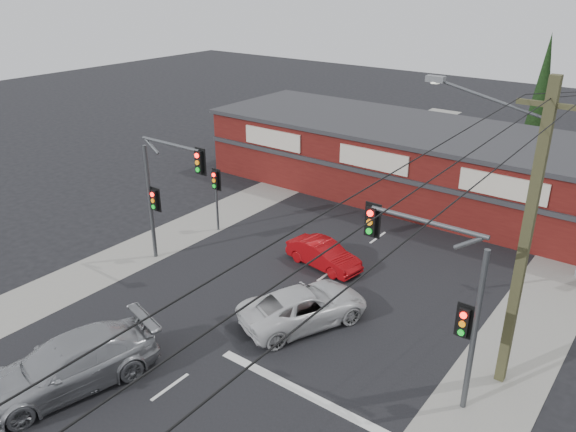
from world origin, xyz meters
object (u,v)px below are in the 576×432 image
Objects in this scene: white_suv at (304,306)px; silver_suv at (69,365)px; utility_pole at (522,232)px; red_sedan at (324,254)px; shop_building at (420,162)px.

silver_suv is (-3.96, -7.57, 0.13)m from white_suv.
red_sedan is at bearing 161.36° from utility_pole.
shop_building is 17.15m from utility_pole.
red_sedan is at bearing -87.72° from shop_building.
white_suv is at bearing -147.37° from red_sedan.
silver_suv is at bearing 178.42° from red_sedan.
utility_pole reaches higher than white_suv.
utility_pole is (9.36, -14.00, 3.26)m from shop_building.
shop_building reaches higher than silver_suv.
white_suv is 0.51× the size of utility_pole.
shop_building is at bearing 100.66° from silver_suv.
white_suv is 15.42m from shop_building.
red_sedan is (2.08, 11.76, -0.23)m from silver_suv.
silver_suv is 11.94m from red_sedan.
shop_building reaches higher than white_suv.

